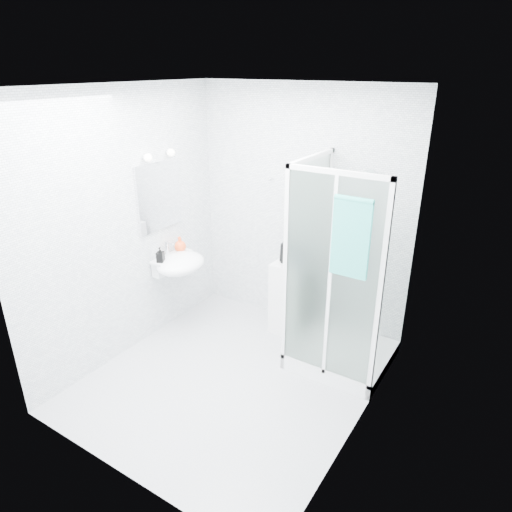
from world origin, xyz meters
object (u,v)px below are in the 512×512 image
Objects in this scene: storage_cabinet at (289,298)px; soap_dispenser_black at (160,255)px; shower_enclosure at (333,322)px; hand_towel at (351,236)px; shampoo_bottle_a at (285,250)px; soap_dispenser_orange at (180,244)px; wall_basin at (179,263)px; shampoo_bottle_b at (295,253)px.

soap_dispenser_black is (-1.10, -0.77, 0.53)m from storage_cabinet.
shower_enclosure is 0.69m from storage_cabinet.
shower_enclosure is 1.16m from hand_towel.
shampoo_bottle_a reaches higher than soap_dispenser_orange.
wall_basin is at bearing -148.81° from shampoo_bottle_a.
shower_enclosure reaches higher than shampoo_bottle_a.
soap_dispenser_orange is (-1.16, -0.46, 0.01)m from shampoo_bottle_b.
shampoo_bottle_b is at bearing 32.61° from storage_cabinet.
storage_cabinet is at bearing 156.52° from shower_enclosure.
shower_enclosure reaches higher than wall_basin.
hand_towel is 2.06m from soap_dispenser_black.
storage_cabinet is 1.32m from soap_dispenser_orange.
wall_basin is at bearing -147.74° from storage_cabinet.
soap_dispenser_black is at bearing -111.55° from wall_basin.
soap_dispenser_orange is (-0.10, 0.15, 0.15)m from wall_basin.
soap_dispenser_orange is at bearing 94.29° from soap_dispenser_black.
shampoo_bottle_a is at bearing 159.25° from shower_enclosure.
shampoo_bottle_a is 0.11m from shampoo_bottle_b.
shampoo_bottle_a is 1.14m from soap_dispenser_orange.
soap_dispenser_black reaches higher than storage_cabinet.
wall_basin is 0.23m from soap_dispenser_orange.
soap_dispenser_orange is (-1.13, -0.44, 0.54)m from storage_cabinet.
hand_towel reaches higher than storage_cabinet.
soap_dispenser_orange reaches higher than storage_cabinet.
shower_enclosure is 12.09× the size of soap_dispenser_orange.
shampoo_bottle_a is 1.72× the size of soap_dispenser_orange.
shower_enclosure is at bearing 5.47° from soap_dispenser_orange.
hand_towel is 1.28m from shampoo_bottle_a.
shower_enclosure is 3.57× the size of wall_basin.
wall_basin is 1.24m from shampoo_bottle_b.
shampoo_bottle_b is (-0.59, 0.29, 0.49)m from shower_enclosure.
shower_enclosure is 0.90m from shampoo_bottle_a.
soap_dispenser_black is at bearing -85.71° from soap_dispenser_orange.
storage_cabinet is 0.56m from shampoo_bottle_a.
wall_basin is 2.03m from hand_towel.
shampoo_bottle_b is 1.45× the size of soap_dispenser_black.
wall_basin is at bearing -56.66° from soap_dispenser_orange.
soap_dispenser_black is (-1.03, -0.76, -0.02)m from shampoo_bottle_a.
wall_basin is 1.13m from shampoo_bottle_a.
shampoo_bottle_b is at bearing 29.82° from wall_basin.
shower_enclosure is 7.03× the size of shampoo_bottle_a.
wall_basin is 1.97× the size of shampoo_bottle_a.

